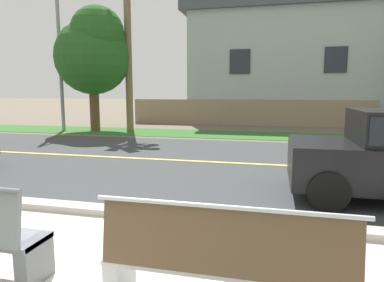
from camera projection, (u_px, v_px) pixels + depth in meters
name	position (u px, v px, depth m)	size (l,w,h in m)	color
ground_plane	(214.00, 152.00, 10.46)	(140.00, 140.00, 0.00)	#665B4C
curb_edge	(148.00, 214.00, 5.01)	(44.00, 0.30, 0.11)	#ADA89E
street_asphalt	(204.00, 162.00, 9.01)	(52.00, 8.00, 0.01)	#383A3D
road_centre_line	(204.00, 161.00, 9.01)	(48.00, 0.14, 0.01)	#E0CC4C
far_verge_grass	(231.00, 135.00, 14.62)	(48.00, 2.80, 0.02)	#2D6026
bench_right	(225.00, 264.00, 2.75)	(2.06, 0.48, 1.01)	silver
streetlamp	(62.00, 46.00, 15.68)	(0.24, 2.10, 6.80)	gray
shade_tree_far_left	(94.00, 51.00, 15.50)	(3.40, 3.40, 5.61)	brown
garden_wall	(247.00, 112.00, 18.66)	(13.00, 0.36, 1.40)	gray
house_across_street	(285.00, 65.00, 20.89)	(11.59, 6.91, 6.84)	#A3ADB2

